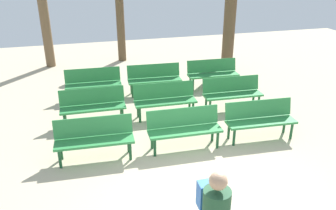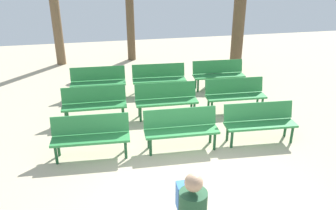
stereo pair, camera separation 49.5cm
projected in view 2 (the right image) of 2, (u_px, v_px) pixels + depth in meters
ground_plane at (198, 191)px, 6.23m from camera, size 24.00×24.00×0.00m
bench_r0_c0 at (91, 134)px, 7.15m from camera, size 1.62×0.56×0.87m
bench_r0_c1 at (181, 127)px, 7.46m from camera, size 1.61×0.53×0.87m
bench_r0_c2 at (260, 120)px, 7.75m from camera, size 1.62×0.57×0.87m
bench_r1_c0 at (94, 102)px, 8.69m from camera, size 1.61×0.52×0.87m
bench_r1_c1 at (166, 98)px, 8.93m from camera, size 1.61×0.53×0.87m
bench_r1_c2 at (235, 93)px, 9.25m from camera, size 1.62×0.55×0.87m
bench_r2_c0 at (98, 80)px, 10.18m from camera, size 1.62×0.55×0.87m
bench_r2_c1 at (159, 77)px, 10.44m from camera, size 1.63×0.57×0.87m
bench_r2_c2 at (218, 73)px, 10.80m from camera, size 1.62×0.56×0.87m
tree_0 at (130, 21)px, 13.30m from camera, size 0.31×0.31×3.11m
tree_1 at (238, 35)px, 12.15m from camera, size 0.42×0.42×2.56m
tree_2 at (56, 17)px, 12.66m from camera, size 0.34×0.34×3.59m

